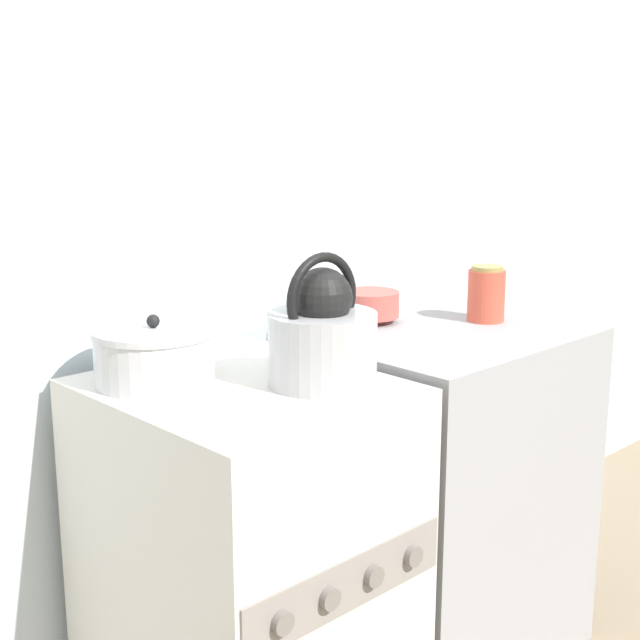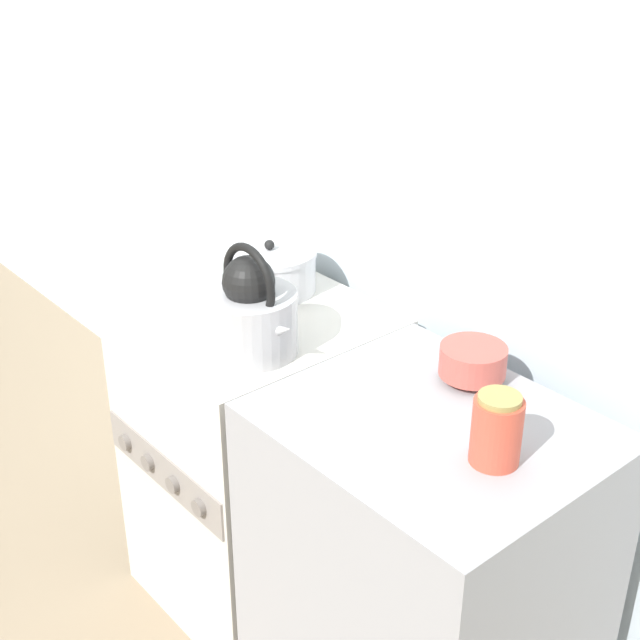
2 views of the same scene
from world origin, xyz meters
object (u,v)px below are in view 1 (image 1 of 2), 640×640
(cooking_pot, at_px, (155,355))
(storage_jar, at_px, (486,294))
(enamel_bowl, at_px, (371,305))
(stove, at_px, (247,576))
(kettle, at_px, (323,336))

(cooking_pot, relative_size, storage_jar, 1.74)
(enamel_bowl, xyz_separation_m, storage_jar, (0.23, -0.20, 0.03))
(storage_jar, bearing_deg, stove, 177.89)
(stove, relative_size, enamel_bowl, 5.82)
(kettle, xyz_separation_m, enamel_bowl, (0.45, 0.28, -0.04))
(cooking_pot, distance_m, storage_jar, 0.94)
(kettle, distance_m, cooking_pot, 0.36)
(stove, bearing_deg, enamel_bowl, 16.75)
(enamel_bowl, bearing_deg, cooking_pot, -177.14)
(kettle, bearing_deg, cooking_pot, 135.13)
(enamel_bowl, bearing_deg, storage_jar, -41.04)
(stove, bearing_deg, kettle, -41.34)
(kettle, xyz_separation_m, cooking_pot, (-0.25, 0.25, -0.04))
(stove, relative_size, cooking_pot, 3.40)
(enamel_bowl, relative_size, storage_jar, 1.02)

